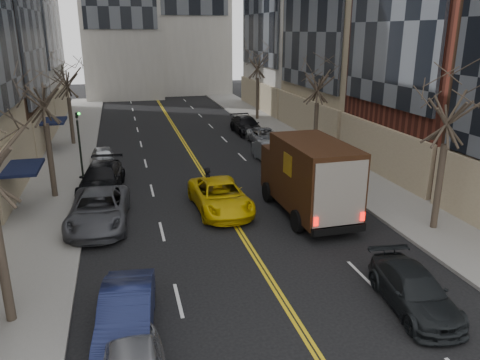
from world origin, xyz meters
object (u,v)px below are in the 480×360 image
(ups_truck, at_px, (308,177))
(observer_sedan, at_px, (414,290))
(pedestrian, at_px, (208,184))
(taxi, at_px, (220,196))

(ups_truck, relative_size, observer_sedan, 1.54)
(observer_sedan, relative_size, pedestrian, 2.46)
(observer_sedan, xyz_separation_m, taxi, (-4.38, 10.35, 0.12))
(observer_sedan, bearing_deg, pedestrian, 118.47)
(pedestrian, bearing_deg, observer_sedan, -148.74)
(ups_truck, distance_m, pedestrian, 5.58)
(taxi, relative_size, pedestrian, 2.92)
(ups_truck, height_order, pedestrian, ups_truck)
(ups_truck, bearing_deg, pedestrian, 143.03)
(ups_truck, height_order, taxi, ups_truck)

